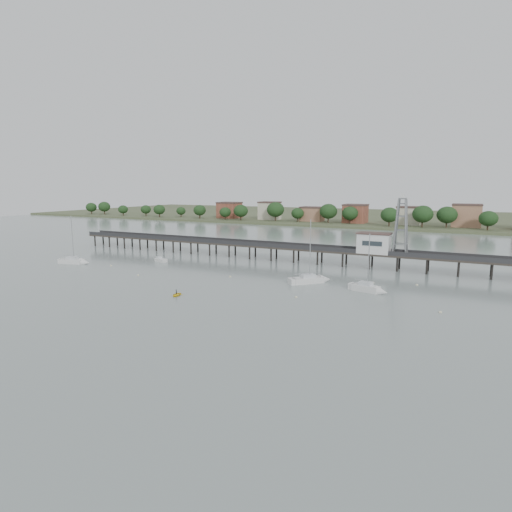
{
  "coord_description": "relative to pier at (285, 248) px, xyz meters",
  "views": [
    {
      "loc": [
        46.95,
        -51.75,
        21.23
      ],
      "look_at": [
        -0.21,
        42.0,
        4.0
      ],
      "focal_mm": 30.0,
      "sensor_mm": 36.0,
      "label": 1
    }
  ],
  "objects": [
    {
      "name": "dinghy_occupant",
      "position": [
        -3.51,
        -46.12,
        -3.79
      ],
      "size": [
        0.73,
        1.08,
        0.24
      ],
      "primitive_type": "imported",
      "rotation": [
        0.0,
        0.0,
        2.74
      ],
      "color": "black",
      "rests_on": "ground"
    },
    {
      "name": "sailboat_a",
      "position": [
        -49.31,
        -30.36,
        -3.16
      ],
      "size": [
        8.81,
        4.19,
        13.99
      ],
      "rotation": [
        0.0,
        0.0,
        0.21
      ],
      "color": "silver",
      "rests_on": "ground"
    },
    {
      "name": "far_shore",
      "position": [
        0.36,
        179.58,
        -2.85
      ],
      "size": [
        500.0,
        170.0,
        10.4
      ],
      "color": "#475133",
      "rests_on": "ground"
    },
    {
      "name": "white_tender",
      "position": [
        -30.82,
        -17.33,
        -3.31
      ],
      "size": [
        4.32,
        2.72,
        1.56
      ],
      "rotation": [
        0.0,
        0.0,
        -0.28
      ],
      "color": "silver",
      "rests_on": "ground"
    },
    {
      "name": "sailboat_d",
      "position": [
        29.93,
        -26.3,
        -3.15
      ],
      "size": [
        7.83,
        4.15,
        12.49
      ],
      "rotation": [
        0.0,
        0.0,
        -0.28
      ],
      "color": "silver",
      "rests_on": "ground"
    },
    {
      "name": "yellow_dinghy",
      "position": [
        -3.51,
        -46.12,
        -3.79
      ],
      "size": [
        2.02,
        0.9,
        2.73
      ],
      "primitive_type": "imported",
      "rotation": [
        0.0,
        0.0,
        0.18
      ],
      "color": "yellow",
      "rests_on": "ground"
    },
    {
      "name": "sailboat_c",
      "position": [
        16.78,
        -23.09,
        -3.16
      ],
      "size": [
        8.29,
        8.36,
        14.97
      ],
      "rotation": [
        0.0,
        0.0,
        0.79
      ],
      "color": "silver",
      "rests_on": "ground"
    },
    {
      "name": "lattice_tower",
      "position": [
        31.5,
        0.0,
        7.31
      ],
      "size": [
        3.2,
        3.2,
        15.5
      ],
      "color": "slate",
      "rests_on": "ground"
    },
    {
      "name": "pier",
      "position": [
        0.0,
        0.0,
        0.0
      ],
      "size": [
        150.0,
        5.0,
        5.5
      ],
      "color": "#2D2823",
      "rests_on": "ground"
    },
    {
      "name": "mooring_buoys",
      "position": [
        8.96,
        -27.81,
        -3.71
      ],
      "size": [
        82.68,
        21.92,
        0.39
      ],
      "color": "beige",
      "rests_on": "ground"
    },
    {
      "name": "ground_plane",
      "position": [
        0.0,
        -60.0,
        -3.79
      ],
      "size": [
        500.0,
        500.0,
        0.0
      ],
      "primitive_type": "plane",
      "color": "slate",
      "rests_on": "ground"
    },
    {
      "name": "pier_building",
      "position": [
        25.0,
        0.0,
        2.87
      ],
      "size": [
        8.4,
        5.4,
        5.3
      ],
      "color": "silver",
      "rests_on": "ground"
    }
  ]
}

